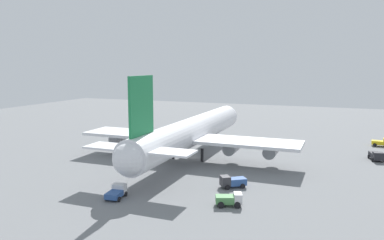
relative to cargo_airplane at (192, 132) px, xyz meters
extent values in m
plane|color=slate|center=(0.12, 0.00, -6.39)|extent=(263.10, 263.10, 0.00)
cylinder|color=silver|center=(0.12, 0.00, 0.11)|extent=(59.55, 6.80, 6.80)
sphere|color=silver|center=(29.90, 0.00, 0.11)|extent=(6.66, 6.66, 6.66)
sphere|color=silver|center=(-29.65, 0.00, 0.11)|extent=(5.78, 5.78, 5.78)
cube|color=#1E7F47|center=(-24.89, 0.00, 8.95)|extent=(8.34, 0.50, 10.88)
cube|color=silver|center=(-26.08, -5.40, 1.13)|extent=(5.36, 10.20, 0.36)
cube|color=silver|center=(-26.08, 5.40, 1.13)|extent=(5.36, 10.20, 0.36)
cube|color=silver|center=(-2.85, -14.32, -0.91)|extent=(10.12, 24.57, 0.70)
cube|color=silver|center=(-2.85, 14.32, -0.91)|extent=(10.12, 24.57, 0.70)
cylinder|color=gray|center=(-1.85, -10.64, -2.68)|extent=(5.44, 2.85, 2.85)
cylinder|color=gray|center=(-1.85, -19.73, -2.68)|extent=(5.44, 2.85, 2.85)
cylinder|color=gray|center=(-1.85, 10.64, -2.68)|extent=(5.44, 2.85, 2.85)
cylinder|color=gray|center=(-1.85, 19.73, -2.68)|extent=(5.44, 2.85, 2.85)
cylinder|color=black|center=(19.18, 0.00, -4.84)|extent=(0.70, 0.70, 3.10)
cylinder|color=black|center=(-2.85, -3.74, -4.84)|extent=(0.70, 0.70, 3.10)
cylinder|color=black|center=(-2.85, 3.74, -4.84)|extent=(0.70, 0.70, 3.10)
cube|color=yellow|center=(31.65, -43.73, -5.37)|extent=(2.18, 3.00, 1.07)
cylinder|color=black|center=(30.52, -43.07, -5.90)|extent=(0.31, 0.97, 0.97)
cylinder|color=black|center=(32.80, -43.13, -5.90)|extent=(0.31, 0.97, 0.97)
cube|color=#333338|center=(-19.70, -14.47, -5.02)|extent=(2.60, 2.50, 1.82)
cube|color=#2D5193|center=(-18.30, -16.39, -5.30)|extent=(3.52, 3.77, 1.27)
cylinder|color=black|center=(-18.74, -13.90, -5.93)|extent=(0.76, 0.89, 0.90)
cylinder|color=black|center=(-20.54, -15.21, -5.93)|extent=(0.76, 0.89, 0.90)
cylinder|color=black|center=(-17.00, -16.29, -5.93)|extent=(0.76, 0.89, 0.90)
cylinder|color=black|center=(-18.81, -17.60, -5.93)|extent=(0.76, 0.89, 0.90)
cube|color=silver|center=(-27.67, -18.99, -5.05)|extent=(2.34, 1.90, 1.62)
cube|color=#4C8C4C|center=(-28.42, -17.02, -5.29)|extent=(2.93, 3.48, 1.16)
cylinder|color=black|center=(-28.76, -19.22, -5.87)|extent=(0.63, 1.07, 1.04)
cylinder|color=black|center=(-26.70, -18.44, -5.87)|extent=(0.63, 1.07, 1.04)
cylinder|color=black|center=(-29.69, -16.77, -5.87)|extent=(0.63, 1.07, 1.04)
cylinder|color=black|center=(-27.63, -15.99, -5.87)|extent=(0.63, 1.07, 1.04)
cube|color=#232328|center=(12.10, -42.49, -5.01)|extent=(2.26, 2.55, 1.85)
cube|color=#232328|center=(14.64, -41.96, -5.31)|extent=(3.73, 2.86, 1.24)
cylinder|color=black|center=(11.92, -41.30, -5.93)|extent=(0.94, 0.46, 0.90)
cylinder|color=black|center=(12.41, -43.66, -5.93)|extent=(0.94, 0.46, 0.90)
cylinder|color=black|center=(15.07, -40.65, -5.93)|extent=(0.94, 0.46, 0.90)
cylinder|color=black|center=(15.56, -43.00, -5.93)|extent=(0.94, 0.46, 0.90)
cube|color=silver|center=(-30.44, 1.57, -5.13)|extent=(1.80, 2.43, 1.68)
cube|color=#2D5193|center=(-32.64, 1.27, -5.52)|extent=(3.21, 2.62, 0.91)
cylinder|color=black|center=(-30.36, 0.35, -5.97)|extent=(0.86, 0.39, 0.83)
cylinder|color=black|center=(-30.69, 2.76, -5.97)|extent=(0.86, 0.39, 0.83)
cylinder|color=black|center=(-33.10, -0.01, -5.97)|extent=(0.86, 0.39, 0.83)
cylinder|color=black|center=(-33.42, 2.39, -5.97)|extent=(0.86, 0.39, 0.83)
cone|color=orange|center=(29.72, 0.28, -6.00)|extent=(0.54, 0.54, 0.77)
camera|label=1|loc=(-85.40, -33.85, 16.28)|focal=35.62mm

